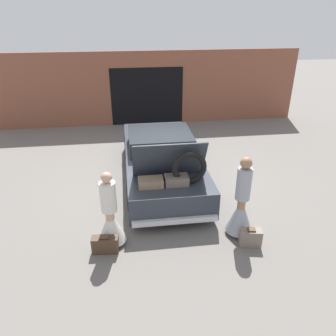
{
  "coord_description": "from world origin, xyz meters",
  "views": [
    {
      "loc": [
        -0.9,
        -7.94,
        4.31
      ],
      "look_at": [
        0.0,
        -1.31,
        0.96
      ],
      "focal_mm": 35.0,
      "sensor_mm": 36.0,
      "label": 1
    }
  ],
  "objects_px": {
    "suitcase_beside_left_person": "(105,244)",
    "suitcase_beside_right_person": "(250,238)",
    "person_left": "(110,219)",
    "person_right": "(241,208)",
    "car": "(162,159)"
  },
  "relations": [
    {
      "from": "car",
      "to": "suitcase_beside_left_person",
      "type": "distance_m",
      "value": 3.2
    },
    {
      "from": "suitcase_beside_right_person",
      "to": "person_right",
      "type": "bearing_deg",
      "value": 104.05
    },
    {
      "from": "person_left",
      "to": "car",
      "type": "bearing_deg",
      "value": 154.37
    },
    {
      "from": "person_left",
      "to": "suitcase_beside_right_person",
      "type": "bearing_deg",
      "value": 81.94
    },
    {
      "from": "person_left",
      "to": "person_right",
      "type": "height_order",
      "value": "person_right"
    },
    {
      "from": "suitcase_beside_left_person",
      "to": "suitcase_beside_right_person",
      "type": "bearing_deg",
      "value": -3.89
    },
    {
      "from": "suitcase_beside_left_person",
      "to": "suitcase_beside_right_person",
      "type": "height_order",
      "value": "suitcase_beside_right_person"
    },
    {
      "from": "car",
      "to": "person_right",
      "type": "relative_size",
      "value": 2.76
    },
    {
      "from": "person_left",
      "to": "suitcase_beside_right_person",
      "type": "relative_size",
      "value": 3.48
    },
    {
      "from": "person_right",
      "to": "suitcase_beside_right_person",
      "type": "relative_size",
      "value": 3.84
    },
    {
      "from": "suitcase_beside_left_person",
      "to": "person_right",
      "type": "bearing_deg",
      "value": 4.39
    },
    {
      "from": "suitcase_beside_left_person",
      "to": "suitcase_beside_right_person",
      "type": "distance_m",
      "value": 2.85
    },
    {
      "from": "person_left",
      "to": "suitcase_beside_right_person",
      "type": "xyz_separation_m",
      "value": [
        2.73,
        -0.46,
        -0.38
      ]
    },
    {
      "from": "person_right",
      "to": "car",
      "type": "bearing_deg",
      "value": 29.6
    },
    {
      "from": "person_right",
      "to": "suitcase_beside_left_person",
      "type": "bearing_deg",
      "value": 97.47
    }
  ]
}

